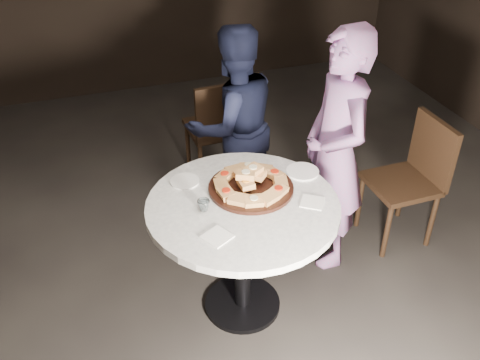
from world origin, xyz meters
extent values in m
plane|color=black|center=(0.00, 0.00, 0.00)|extent=(7.00, 7.00, 0.00)
cylinder|color=black|center=(-0.10, -0.14, 0.02)|extent=(0.65, 0.65, 0.03)
cylinder|color=black|center=(-0.10, -0.14, 0.42)|extent=(0.13, 0.13, 0.78)
cylinder|color=silver|center=(-0.10, -0.14, 0.82)|extent=(1.48, 1.48, 0.04)
cylinder|color=black|center=(-0.01, -0.03, 0.85)|extent=(0.59, 0.59, 0.02)
cube|color=#C0854A|center=(0.16, 0.02, 0.88)|extent=(0.12, 0.13, 0.05)
cylinder|color=#B8230E|center=(0.16, 0.02, 0.91)|extent=(0.07, 0.07, 0.01)
cube|color=#C0854A|center=(0.11, 0.10, 0.88)|extent=(0.14, 0.13, 0.05)
cube|color=#C0854A|center=(0.03, 0.14, 0.88)|extent=(0.13, 0.11, 0.05)
cylinder|color=beige|center=(0.03, 0.14, 0.91)|extent=(0.06, 0.06, 0.01)
cube|color=#C0854A|center=(-0.06, 0.14, 0.88)|extent=(0.12, 0.09, 0.05)
cube|color=#C0854A|center=(-0.13, 0.10, 0.88)|extent=(0.14, 0.13, 0.05)
cylinder|color=#B8230E|center=(-0.13, 0.10, 0.91)|extent=(0.07, 0.07, 0.01)
cube|color=#C0854A|center=(-0.18, 0.02, 0.88)|extent=(0.10, 0.12, 0.05)
cube|color=#C0854A|center=(-0.18, -0.07, 0.88)|extent=(0.09, 0.12, 0.05)
cylinder|color=#B8230E|center=(-0.18, -0.07, 0.91)|extent=(0.05, 0.05, 0.01)
cube|color=#C0854A|center=(-0.13, -0.15, 0.88)|extent=(0.14, 0.13, 0.05)
cube|color=#C0854A|center=(-0.05, -0.20, 0.88)|extent=(0.12, 0.10, 0.05)
cylinder|color=beige|center=(-0.05, -0.20, 0.91)|extent=(0.06, 0.06, 0.01)
cube|color=#C0854A|center=(0.04, -0.20, 0.88)|extent=(0.13, 0.12, 0.05)
cube|color=#C0854A|center=(0.11, -0.15, 0.88)|extent=(0.14, 0.13, 0.05)
cylinder|color=#B8230E|center=(0.11, -0.15, 0.91)|extent=(0.07, 0.07, 0.01)
cube|color=#C0854A|center=(0.16, -0.07, 0.88)|extent=(0.11, 0.13, 0.05)
cube|color=#C0854A|center=(0.03, 0.01, 0.92)|extent=(0.13, 0.13, 0.04)
cylinder|color=#2D6B1E|center=(0.03, 0.01, 0.94)|extent=(0.07, 0.07, 0.01)
cube|color=#C0854A|center=(-0.04, 0.02, 0.92)|extent=(0.10, 0.12, 0.04)
cylinder|color=beige|center=(-0.04, 0.02, 0.94)|extent=(0.06, 0.06, 0.01)
cube|color=#C0854A|center=(-0.05, -0.06, 0.92)|extent=(0.09, 0.11, 0.04)
cylinder|color=orange|center=(-0.05, -0.06, 0.94)|extent=(0.05, 0.05, 0.01)
cube|color=#C0854A|center=(-0.04, -0.03, 0.95)|extent=(0.13, 0.12, 0.05)
cylinder|color=beige|center=(-0.04, -0.03, 0.98)|extent=(0.07, 0.07, 0.01)
cube|color=#C0854A|center=(0.01, 0.01, 0.95)|extent=(0.13, 0.12, 0.05)
cylinder|color=beige|center=(0.01, 0.01, 0.98)|extent=(0.07, 0.07, 0.01)
cylinder|color=white|center=(-0.36, 0.18, 0.85)|extent=(0.19, 0.19, 0.01)
cylinder|color=white|center=(0.36, 0.04, 0.85)|extent=(0.23, 0.23, 0.01)
imported|color=silver|center=(-0.33, -0.13, 0.88)|extent=(0.08, 0.08, 0.07)
cube|color=white|center=(-0.33, -0.38, 0.85)|extent=(0.18, 0.18, 0.01)
cube|color=white|center=(0.28, -0.26, 0.85)|extent=(0.18, 0.18, 0.01)
cube|color=black|center=(0.18, 1.41, 0.48)|extent=(0.47, 0.47, 0.04)
cube|color=black|center=(0.19, 1.18, 0.73)|extent=(0.45, 0.06, 0.48)
cylinder|color=black|center=(0.37, 1.61, 0.24)|extent=(0.04, 0.04, 0.48)
cylinder|color=black|center=(-0.02, 1.59, 0.24)|extent=(0.04, 0.04, 0.48)
cylinder|color=black|center=(0.38, 1.22, 0.24)|extent=(0.04, 0.04, 0.48)
cylinder|color=black|center=(0.00, 1.21, 0.24)|extent=(0.04, 0.04, 0.48)
cube|color=black|center=(1.22, 0.17, 0.48)|extent=(0.45, 0.45, 0.04)
cube|color=black|center=(1.44, 0.17, 0.72)|extent=(0.05, 0.45, 0.48)
cylinder|color=black|center=(1.03, 0.36, 0.24)|extent=(0.04, 0.04, 0.48)
cylinder|color=black|center=(1.03, -0.02, 0.24)|extent=(0.04, 0.04, 0.48)
cylinder|color=black|center=(1.41, 0.36, 0.24)|extent=(0.04, 0.04, 0.48)
cylinder|color=black|center=(1.41, -0.02, 0.24)|extent=(0.04, 0.04, 0.48)
imported|color=black|center=(0.18, 0.90, 0.77)|extent=(0.83, 0.69, 1.54)
imported|color=#855D92|center=(0.65, 0.17, 0.85)|extent=(0.44, 0.64, 1.70)
camera|label=1|loc=(-0.91, -2.46, 2.68)|focal=40.00mm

